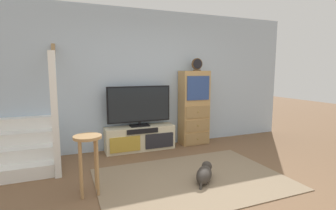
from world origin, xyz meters
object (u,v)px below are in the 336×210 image
television (139,105)px  side_cabinet (194,108)px  desk_clock (197,64)px  dog (204,174)px  media_console (140,138)px  bar_stool_near (88,151)px

television → side_cabinet: (1.17, -0.01, -0.12)m
desk_clock → side_cabinet: bearing=162.7°
side_cabinet → dog: bearing=-113.2°
dog → desk_clock: bearing=65.3°
media_console → dog: (0.43, -1.72, -0.12)m
dog → media_console: bearing=104.0°
bar_stool_near → dog: bearing=-8.5°
television → side_cabinet: side_cabinet is taller
desk_clock → dog: 2.43m
media_console → bar_stool_near: bar_stool_near is taller
bar_stool_near → television: bearing=54.6°
desk_clock → dog: (-0.79, -1.71, -1.54)m
media_console → bar_stool_near: (-1.08, -1.49, 0.32)m
media_console → desk_clock: bearing=-0.2°
bar_stool_near → dog: (1.51, -0.23, -0.44)m
television → bar_stool_near: 1.89m
desk_clock → bar_stool_near: size_ratio=0.34×
media_console → side_cabinet: 1.28m
side_cabinet → dog: size_ratio=3.27×
bar_stool_near → dog: bar_stool_near is taller
side_cabinet → media_console: bearing=-179.5°
side_cabinet → television: bearing=179.3°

